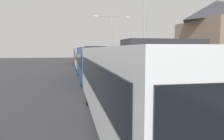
{
  "coord_description": "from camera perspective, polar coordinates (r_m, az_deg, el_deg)",
  "views": [
    {
      "loc": [
        -3.36,
        4.74,
        3.0
      ],
      "look_at": [
        -0.5,
        19.34,
        1.52
      ],
      "focal_mm": 34.42,
      "sensor_mm": 36.0,
      "label": 1
    }
  ],
  "objects": [
    {
      "name": "bus_lead",
      "position": [
        8.41,
        3.25,
        -3.3
      ],
      "size": [
        2.58,
        11.73,
        3.21
      ],
      "color": "silver",
      "rests_on": "ground_plane"
    },
    {
      "name": "bus_second_in_line",
      "position": [
        20.82,
        -5.38,
        2.03
      ],
      "size": [
        2.58,
        11.56,
        3.21
      ],
      "color": "#284C8C",
      "rests_on": "ground_plane"
    },
    {
      "name": "bus_middle",
      "position": [
        32.82,
        -7.48,
        3.32
      ],
      "size": [
        2.58,
        11.19,
        3.21
      ],
      "color": "silver",
      "rests_on": "ground_plane"
    },
    {
      "name": "bus_fourth_in_line",
      "position": [
        45.16,
        -8.48,
        3.93
      ],
      "size": [
        2.58,
        10.58,
        3.21
      ],
      "color": "maroon",
      "rests_on": "ground_plane"
    },
    {
      "name": "white_suv",
      "position": [
        11.59,
        18.98,
        -4.41
      ],
      "size": [
        1.86,
        5.05,
        1.9
      ],
      "color": "black",
      "rests_on": "ground_plane"
    },
    {
      "name": "streetlamp_mid",
      "position": [
        22.29,
        8.7,
        11.43
      ],
      "size": [
        5.37,
        0.28,
        8.44
      ],
      "color": "gray",
      "rests_on": "sidewalk"
    },
    {
      "name": "streetlamp_far",
      "position": [
        39.15,
        -0.07,
        9.4
      ],
      "size": [
        6.35,
        0.28,
        8.85
      ],
      "color": "gray",
      "rests_on": "sidewalk"
    },
    {
      "name": "house_distant_gabled",
      "position": [
        30.99,
        25.72,
        8.17
      ],
      "size": [
        6.52,
        10.42,
        9.14
      ],
      "color": "#7A6656",
      "rests_on": "ground_plane"
    }
  ]
}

